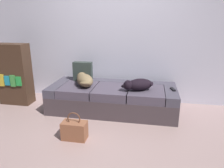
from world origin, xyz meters
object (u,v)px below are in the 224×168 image
(tv_remote, at_px, (173,89))
(handbag, at_px, (74,130))
(dog_tan, at_px, (84,80))
(dog_dark, at_px, (138,85))
(couch, at_px, (113,98))
(throw_pillow, at_px, (83,71))
(bookshelf, at_px, (15,74))

(tv_remote, distance_m, handbag, 1.65)
(dog_tan, height_order, tv_remote, dog_tan)
(dog_tan, xyz_separation_m, tv_remote, (1.45, 0.03, -0.09))
(tv_remote, bearing_deg, handbag, -158.96)
(tv_remote, bearing_deg, dog_tan, 165.55)
(dog_dark, bearing_deg, dog_tan, 174.28)
(dog_tan, relative_size, handbag, 1.46)
(tv_remote, bearing_deg, dog_dark, 176.79)
(couch, relative_size, throw_pillow, 6.20)
(couch, xyz_separation_m, bookshelf, (-1.81, 0.00, 0.33))
(handbag, bearing_deg, couch, 72.14)
(couch, xyz_separation_m, dog_dark, (0.43, -0.15, 0.31))
(dog_tan, height_order, dog_dark, dog_tan)
(throw_pillow, bearing_deg, handbag, -77.64)
(couch, relative_size, dog_tan, 3.83)
(dog_dark, relative_size, handbag, 1.38)
(couch, distance_m, bookshelf, 1.84)
(dog_tan, relative_size, bookshelf, 0.50)
(dog_tan, distance_m, dog_dark, 0.91)
(handbag, bearing_deg, bookshelf, 146.07)
(couch, distance_m, handbag, 1.05)
(dog_tan, relative_size, throw_pillow, 1.62)
(dog_dark, height_order, handbag, dog_dark)
(dog_dark, height_order, bookshelf, bookshelf)
(tv_remote, bearing_deg, throw_pillow, 154.81)
(dog_tan, distance_m, tv_remote, 1.46)
(dog_dark, distance_m, tv_remote, 0.57)
(tv_remote, height_order, throw_pillow, throw_pillow)
(couch, bearing_deg, handbag, -107.86)
(handbag, height_order, bookshelf, bookshelf)
(dog_dark, xyz_separation_m, bookshelf, (-2.24, 0.15, 0.02))
(dog_dark, bearing_deg, tv_remote, 12.45)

